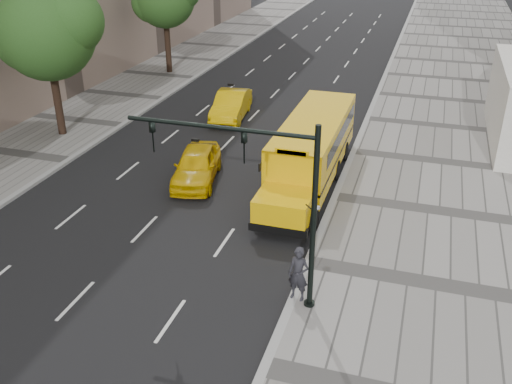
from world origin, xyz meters
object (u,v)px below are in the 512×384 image
(pedestrian, at_px, (298,274))
(traffic_signal, at_px, (269,192))
(school_bus, at_px, (312,145))
(taxi_near, at_px, (197,165))
(taxi_far, at_px, (231,105))
(tree_b, at_px, (48,31))

(pedestrian, relative_size, traffic_signal, 0.30)
(school_bus, bearing_deg, taxi_near, -160.93)
(taxi_far, distance_m, pedestrian, 18.89)
(taxi_near, height_order, traffic_signal, traffic_signal)
(school_bus, relative_size, pedestrian, 5.96)
(tree_b, relative_size, taxi_far, 1.69)
(tree_b, height_order, school_bus, tree_b)
(tree_b, bearing_deg, school_bus, -5.76)
(traffic_signal, bearing_deg, pedestrian, 13.12)
(school_bus, distance_m, taxi_near, 5.60)
(school_bus, bearing_deg, tree_b, 174.24)
(taxi_far, bearing_deg, traffic_signal, -73.91)
(tree_b, xyz_separation_m, taxi_near, (9.68, -3.31, -5.14))
(pedestrian, bearing_deg, taxi_near, 141.80)
(tree_b, relative_size, school_bus, 0.74)
(tree_b, xyz_separation_m, taxi_far, (8.19, 5.84, -5.13))
(taxi_near, xyz_separation_m, taxi_far, (-1.49, 9.14, 0.02))
(tree_b, xyz_separation_m, school_bus, (14.90, -1.50, -4.19))
(taxi_near, bearing_deg, school_bus, 6.82)
(taxi_near, bearing_deg, tree_b, 148.89)
(school_bus, height_order, traffic_signal, traffic_signal)
(taxi_near, bearing_deg, taxi_far, 87.03)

